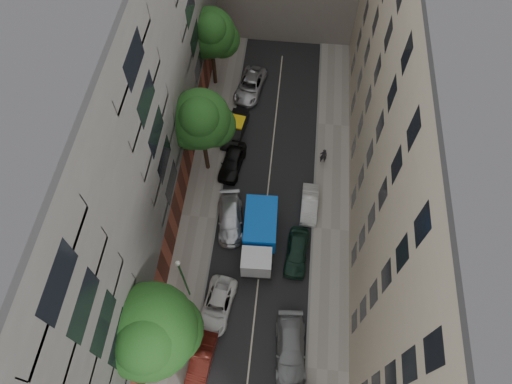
# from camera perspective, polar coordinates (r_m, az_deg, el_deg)

# --- Properties ---
(ground) EXTENTS (120.00, 120.00, 0.00)m
(ground) POSITION_cam_1_polar(r_m,az_deg,el_deg) (38.00, 1.06, -3.97)
(ground) COLOR #4C4C49
(ground) RESTS_ON ground
(road_surface) EXTENTS (8.00, 44.00, 0.02)m
(road_surface) POSITION_cam_1_polar(r_m,az_deg,el_deg) (37.99, 1.06, -3.96)
(road_surface) COLOR black
(road_surface) RESTS_ON ground
(sidewalk_left) EXTENTS (3.00, 44.00, 0.15)m
(sidewalk_left) POSITION_cam_1_polar(r_m,az_deg,el_deg) (38.48, -7.13, -3.12)
(sidewalk_left) COLOR gray
(sidewalk_left) RESTS_ON ground
(sidewalk_right) EXTENTS (3.00, 44.00, 0.15)m
(sidewalk_right) POSITION_cam_1_polar(r_m,az_deg,el_deg) (38.17, 9.33, -4.64)
(sidewalk_right) COLOR gray
(sidewalk_right) RESTS_ON ground
(building_left) EXTENTS (8.00, 44.00, 20.00)m
(building_left) POSITION_cam_1_polar(r_m,az_deg,el_deg) (31.78, -18.92, 6.24)
(building_left) COLOR #53504D
(building_left) RESTS_ON ground
(building_right) EXTENTS (8.00, 44.00, 20.00)m
(building_right) POSITION_cam_1_polar(r_m,az_deg,el_deg) (31.01, 22.07, 2.72)
(building_right) COLOR tan
(building_right) RESTS_ON ground
(tarp_truck) EXTENTS (2.64, 6.20, 2.83)m
(tarp_truck) POSITION_cam_1_polar(r_m,az_deg,el_deg) (35.79, 0.43, -5.47)
(tarp_truck) COLOR black
(tarp_truck) RESTS_ON ground
(car_left_1) EXTENTS (1.89, 4.21, 1.34)m
(car_left_1) POSITION_cam_1_polar(r_m,az_deg,el_deg) (34.05, -6.86, -20.18)
(car_left_1) COLOR #49140E
(car_left_1) RESTS_ON ground
(car_left_2) EXTENTS (2.73, 4.82, 1.27)m
(car_left_2) POSITION_cam_1_polar(r_m,az_deg,el_deg) (34.89, -4.85, -13.95)
(car_left_2) COLOR silver
(car_left_2) RESTS_ON ground
(car_left_3) EXTENTS (2.67, 5.10, 1.41)m
(car_left_3) POSITION_cam_1_polar(r_m,az_deg,el_deg) (37.47, -3.23, -3.35)
(car_left_3) COLOR silver
(car_left_3) RESTS_ON ground
(car_left_4) EXTENTS (2.38, 4.56, 1.48)m
(car_left_4) POSITION_cam_1_polar(r_m,az_deg,el_deg) (40.32, -2.99, 3.80)
(car_left_4) COLOR black
(car_left_4) RESTS_ON ground
(car_left_5) EXTENTS (2.25, 4.73, 1.50)m
(car_left_5) POSITION_cam_1_polar(r_m,az_deg,el_deg) (42.45, -2.64, 7.82)
(car_left_5) COLOR black
(car_left_5) RESTS_ON ground
(car_left_6) EXTENTS (3.18, 5.44, 1.42)m
(car_left_6) POSITION_cam_1_polar(r_m,az_deg,el_deg) (46.04, -0.71, 13.16)
(car_left_6) COLOR #AFAFB4
(car_left_6) RESTS_ON ground
(car_right_1) EXTENTS (2.48, 5.29, 1.49)m
(car_right_1) POSITION_cam_1_polar(r_m,az_deg,el_deg) (33.99, 4.35, -19.01)
(car_right_1) COLOR gray
(car_right_1) RESTS_ON ground
(car_right_2) EXTENTS (2.03, 4.43, 1.47)m
(car_right_2) POSITION_cam_1_polar(r_m,az_deg,el_deg) (36.26, 5.12, -7.50)
(car_right_2) COLOR black
(car_right_2) RESTS_ON ground
(car_right_3) EXTENTS (1.41, 3.88, 1.27)m
(car_right_3) POSITION_cam_1_polar(r_m,az_deg,el_deg) (38.39, 6.70, -1.54)
(car_right_3) COLOR silver
(car_right_3) RESTS_ON ground
(tree_near) EXTENTS (6.02, 5.85, 9.23)m
(tree_near) POSITION_cam_1_polar(r_m,az_deg,el_deg) (29.22, -12.96, -16.83)
(tree_near) COLOR #382619
(tree_near) RESTS_ON sidewalk_left
(tree_mid) EXTENTS (5.06, 4.76, 9.36)m
(tree_mid) POSITION_cam_1_polar(r_m,az_deg,el_deg) (35.67, -6.85, 8.71)
(tree_mid) COLOR #382619
(tree_mid) RESTS_ON sidewalk_left
(tree_far) EXTENTS (4.86, 4.51, 8.71)m
(tree_far) POSITION_cam_1_polar(r_m,az_deg,el_deg) (43.16, -5.61, 18.93)
(tree_far) COLOR #382619
(tree_far) RESTS_ON sidewalk_left
(lamp_post) EXTENTS (0.36, 0.36, 6.44)m
(lamp_post) POSITION_cam_1_polar(r_m,az_deg,el_deg) (32.19, -9.17, -10.32)
(lamp_post) COLOR #195924
(lamp_post) RESTS_ON sidewalk_left
(pedestrian) EXTENTS (0.63, 0.42, 1.74)m
(pedestrian) POSITION_cam_1_polar(r_m,az_deg,el_deg) (40.73, 8.42, 4.51)
(pedestrian) COLOR black
(pedestrian) RESTS_ON sidewalk_right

